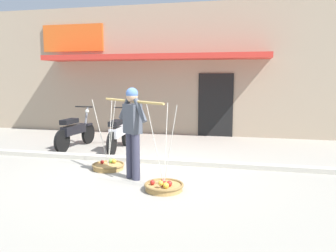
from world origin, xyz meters
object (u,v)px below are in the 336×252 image
(motorcycle_nearest_shop, at_px, (75,131))
(motorcycle_second_in_row, at_px, (119,133))
(fruit_basket_right_side, at_px, (164,186))
(fruit_vendor, at_px, (133,127))
(fruit_basket_left_side, at_px, (108,166))

(motorcycle_nearest_shop, xyz_separation_m, motorcycle_second_in_row, (1.25, -0.02, 0.00))
(fruit_basket_right_side, xyz_separation_m, motorcycle_second_in_row, (-1.86, 2.76, 0.38))
(fruit_vendor, height_order, fruit_basket_left_side, fruit_vendor)
(fruit_basket_left_side, height_order, fruit_basket_right_side, same)
(fruit_basket_right_side, bearing_deg, motorcycle_second_in_row, 124.02)
(fruit_basket_left_side, distance_m, motorcycle_second_in_row, 1.84)
(fruit_basket_left_side, xyz_separation_m, motorcycle_nearest_shop, (-1.68, 1.76, 0.38))
(motorcycle_nearest_shop, height_order, motorcycle_second_in_row, same)
(fruit_basket_right_side, distance_m, motorcycle_nearest_shop, 4.19)
(motorcycle_second_in_row, bearing_deg, motorcycle_nearest_shop, 179.10)
(fruit_basket_left_side, bearing_deg, fruit_vendor, -35.54)
(fruit_basket_left_side, relative_size, fruit_basket_right_side, 1.00)
(fruit_vendor, bearing_deg, fruit_basket_right_side, -35.55)
(fruit_basket_left_side, bearing_deg, fruit_basket_right_side, -35.55)
(fruit_vendor, distance_m, motorcycle_second_in_row, 2.58)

